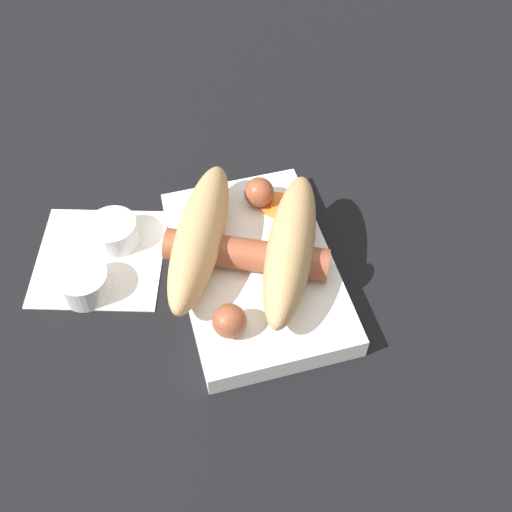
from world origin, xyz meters
TOP-DOWN VIEW (x-y plane):
  - ground_plane at (0.00, 0.00)m, footprint 3.00×3.00m
  - food_tray at (0.00, 0.00)m, footprint 0.23×0.15m
  - bread_roll at (0.01, 0.01)m, footprint 0.22×0.20m
  - sausage at (0.00, 0.01)m, footprint 0.18×0.16m
  - pickled_veggies at (0.06, -0.05)m, footprint 0.06×0.05m
  - napkin at (0.07, 0.15)m, footprint 0.16×0.16m
  - condiment_cup_near at (0.08, 0.13)m, footprint 0.05×0.05m
  - condiment_cup_far at (0.03, 0.17)m, footprint 0.05×0.05m

SIDE VIEW (x-z plane):
  - ground_plane at x=0.00m, z-range 0.00..0.00m
  - napkin at x=0.07m, z-range 0.00..0.00m
  - food_tray at x=0.00m, z-range 0.00..0.02m
  - condiment_cup_near at x=0.08m, z-range 0.00..0.03m
  - condiment_cup_far at x=0.03m, z-range 0.00..0.03m
  - pickled_veggies at x=0.06m, z-range 0.02..0.03m
  - sausage at x=0.00m, z-range 0.02..0.06m
  - bread_roll at x=0.01m, z-range 0.02..0.08m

